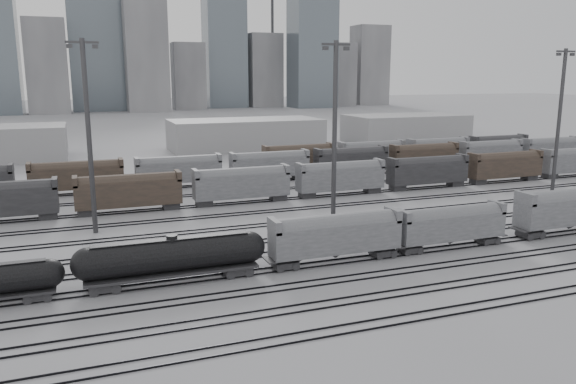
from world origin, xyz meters
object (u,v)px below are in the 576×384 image
object	(u,v)px
light_mast_c	(335,131)
hopper_car_b	(451,223)
tank_car_b	(173,257)
hopper_car_c	(571,207)
hopper_car_a	(336,234)

from	to	relation	value
light_mast_c	hopper_car_b	bearing A→B (deg)	-57.21
tank_car_b	light_mast_c	bearing A→B (deg)	30.01
light_mast_c	hopper_car_c	bearing A→B (deg)	-26.65
tank_car_b	hopper_car_a	world-z (taller)	hopper_car_a
hopper_car_b	hopper_car_c	size ratio (longest dim) A/B	0.87
hopper_car_b	hopper_car_c	distance (m)	18.01
hopper_car_b	hopper_car_c	xyz separation A→B (m)	(18.00, 0.00, 0.46)
hopper_car_b	light_mast_c	distance (m)	18.59
tank_car_b	hopper_car_a	size ratio (longest dim) A/B	1.27
tank_car_b	hopper_car_b	bearing A→B (deg)	-0.00
hopper_car_a	light_mast_c	distance (m)	17.40
hopper_car_c	light_mast_c	world-z (taller)	light_mast_c
hopper_car_a	hopper_car_b	xyz separation A→B (m)	(14.55, -0.00, -0.21)
hopper_car_b	light_mast_c	xyz separation A→B (m)	(-8.60, 13.35, 9.66)
hopper_car_c	light_mast_c	size ratio (longest dim) A/B	0.65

